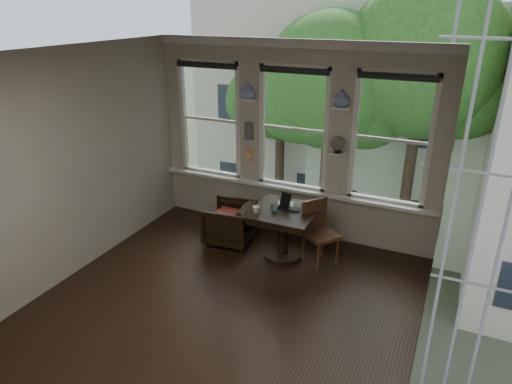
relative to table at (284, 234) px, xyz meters
The scene contains 25 objects.
ground 1.41m from the table, 99.18° to the right, with size 4.50×4.50×0.00m, color black.
ceiling 2.96m from the table, 99.18° to the right, with size 4.50×4.50×0.00m, color silver.
wall_back 1.46m from the table, 103.52° to the left, with size 4.50×4.50×0.00m, color beige.
wall_front 3.77m from the table, 93.46° to the right, with size 4.50×4.50×0.00m, color beige.
wall_left 3.03m from the table, 151.40° to the right, with size 4.50×4.50×0.00m, color beige.
wall_right 2.68m from the table, 33.50° to the right, with size 4.50×4.50×0.00m, color beige.
window_left 2.31m from the table, 151.52° to the left, with size 1.10×0.12×1.90m, color white, non-canonical shape.
window_center 1.62m from the table, 103.52° to the left, with size 1.10×0.12×1.90m, color white, non-canonical shape.
window_right 2.02m from the table, 36.28° to the left, with size 1.10×0.12×1.90m, color white, non-canonical shape.
shelf_left 2.12m from the table, 139.51° to the left, with size 0.26×0.16×0.03m, color white.
shelf_right 1.97m from the table, 57.76° to the left, with size 0.26×0.16×0.03m, color white.
intercom 1.76m from the table, 138.47° to the left, with size 0.14×0.06×0.28m, color #59544F.
sticky_notes 1.54m from the table, 138.30° to the left, with size 0.16×0.01×0.24m, color pink, non-canonical shape.
desk_fan 1.49m from the table, 57.11° to the left, with size 0.20×0.20×0.24m, color #59544F, non-canonical shape.
vase_left 2.24m from the table, 139.51° to the left, with size 0.24×0.24×0.25m, color white.
vase_right 2.09m from the table, 57.76° to the left, with size 0.24×0.24×0.25m, color white.
table is the anchor object (origin of this frame).
armchair_left 0.93m from the table, behind, with size 0.69×0.71×0.64m, color black.
cushion_red 0.94m from the table, behind, with size 0.45×0.45×0.06m, color maroon.
side_chair_right 0.56m from the table, ahead, with size 0.42×0.42×0.92m, color #49271A, non-canonical shape.
laptop 0.39m from the table, 13.64° to the left, with size 0.32×0.21×0.03m, color black.
mug 0.59m from the table, 143.71° to the right, with size 0.10×0.10×0.10m, color white.
drinking_glass 0.45m from the table, 127.15° to the right, with size 0.13×0.13×0.10m, color white.
tablet 0.50m from the table, 102.48° to the left, with size 0.16×0.02×0.22m, color black.
papers 0.41m from the table, 104.87° to the left, with size 0.22×0.30×0.00m, color silver.
Camera 1 is at (2.31, -4.15, 3.46)m, focal length 32.00 mm.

